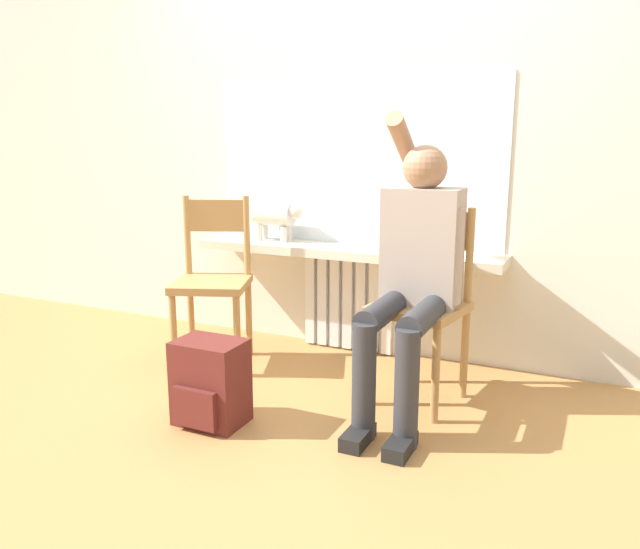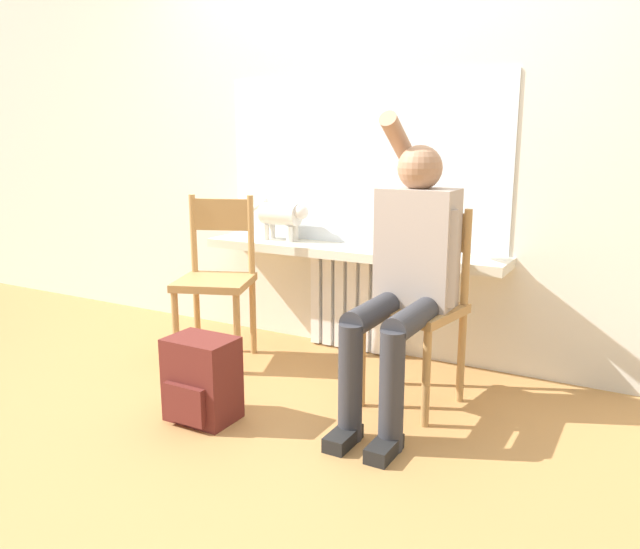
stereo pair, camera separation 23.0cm
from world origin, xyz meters
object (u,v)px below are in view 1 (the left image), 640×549
Objects in this scene: chair_right at (423,302)px; backpack at (210,383)px; chair_left at (213,278)px; person at (415,266)px; cat at (276,215)px.

chair_right is 1.03m from backpack.
chair_left and chair_right have the same top height.
person reaches higher than chair_left.
chair_right is 2.44× the size of backpack.
cat is at bearing 52.20° from chair_left.
chair_left is at bearing -106.65° from cat.
backpack is (-0.74, -0.51, -0.48)m from person.
cat is (0.14, 0.46, 0.30)m from chair_left.
chair_left is 1.00× the size of chair_right.
cat reaches higher than backpack.
backpack is at bearing -130.13° from chair_right.
person is (1.15, -0.13, 0.19)m from chair_left.
chair_right reaches higher than cat.
person is 1.18m from cat.
chair_left is 1.18m from person.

